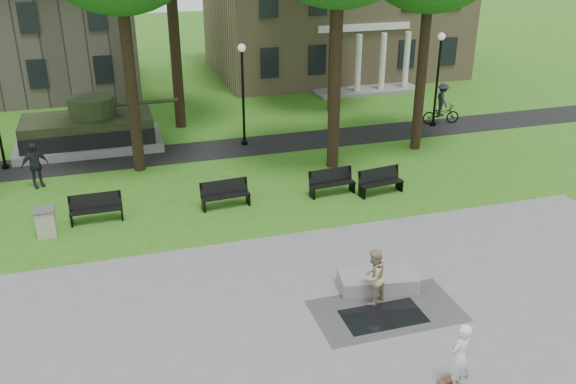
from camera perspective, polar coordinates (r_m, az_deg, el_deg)
name	(u,v)px	position (r m, az deg, el deg)	size (l,w,h in m)	color
ground	(323,279)	(18.21, 3.33, -8.15)	(120.00, 120.00, 0.00)	#346116
footpath	(236,147)	(28.67, -4.92, 4.17)	(44.00, 2.60, 0.01)	black
building_right	(332,7)	(43.61, 4.17, 16.89)	(17.00, 12.00, 8.60)	#9E8460
building_left	(4,32)	(41.74, -25.07, 13.44)	(15.00, 10.00, 7.20)	#4C443D
lamp_mid	(243,87)	(28.24, -4.25, 9.80)	(0.36, 0.36, 4.73)	black
lamp_right	(438,72)	(31.89, 13.86, 10.83)	(0.36, 0.36, 4.73)	black
tank_monument	(89,130)	(29.77, -18.11, 5.54)	(7.45, 3.40, 2.40)	gray
puddle	(383,316)	(16.81, 8.91, -11.41)	(2.20, 1.20, 0.00)	black
concrete_block	(378,281)	(17.82, 8.38, -8.26)	(2.20, 1.00, 0.45)	gray
skateboard	(453,379)	(15.13, 15.14, -16.51)	(0.78, 0.20, 0.07)	brown
skateboarder	(460,356)	(14.50, 15.75, -14.56)	(0.61, 0.40, 1.67)	silver
friend_watching	(373,277)	(16.88, 7.99, -7.86)	(0.80, 0.62, 1.64)	tan
pedestrian_walker	(35,165)	(25.93, -22.60, 2.32)	(1.07, 0.45, 1.83)	black
cyclist	(442,107)	(32.85, 14.18, 7.70)	(2.02, 1.19, 2.14)	black
park_bench_0	(96,207)	(22.36, -17.53, -1.37)	(1.80, 0.53, 1.00)	black
park_bench_1	(225,193)	(22.54, -5.90, -0.12)	(1.83, 0.64, 1.00)	black
park_bench_2	(332,181)	(23.51, 4.11, 1.00)	(1.83, 0.66, 1.00)	black
park_bench_3	(380,181)	(23.79, 8.64, 1.07)	(1.84, 0.76, 1.00)	black
trash_bin	(46,222)	(21.93, -21.71, -2.62)	(0.66, 0.66, 0.96)	#B8AF98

